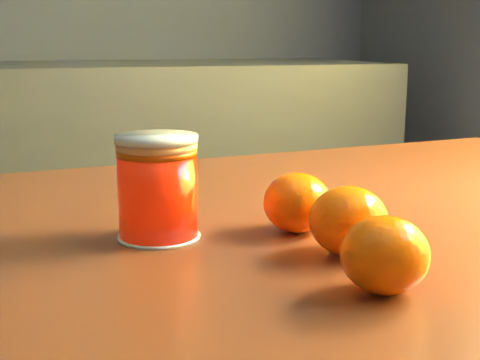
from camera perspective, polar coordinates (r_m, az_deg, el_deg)
name	(u,v)px	position (r m, az deg, el deg)	size (l,w,h in m)	color
table	(323,328)	(0.65, 7.08, -12.43)	(1.14, 0.85, 0.80)	brown
juice_glass	(158,188)	(0.57, -7.03, -0.67)	(0.07, 0.07, 0.09)	#FF1E05
orange_front	(348,221)	(0.53, 9.23, -3.44)	(0.06, 0.06, 0.05)	#FF5F05
orange_back	(297,203)	(0.59, 4.91, -1.93)	(0.06, 0.06, 0.05)	#FF5F05
orange_extra	(385,255)	(0.46, 12.25, -6.26)	(0.06, 0.06, 0.05)	#FF5F05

